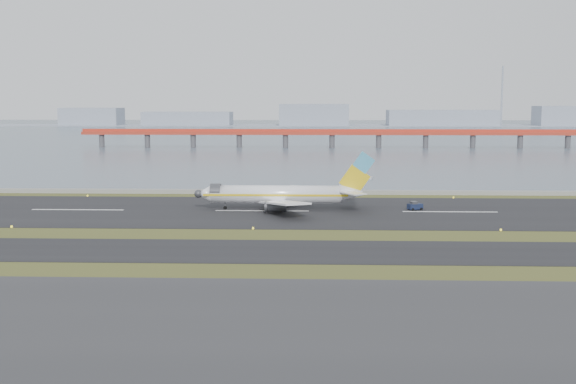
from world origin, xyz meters
The scene contains 11 objects.
ground centered at (0.00, 0.00, 0.00)m, with size 1000.00×1000.00×0.00m, color #384619.
apron_strip centered at (0.00, -55.00, 0.05)m, with size 1000.00×50.00×0.10m, color #2C2C2F.
taxiway_strip centered at (0.00, -12.00, 0.05)m, with size 1000.00×18.00×0.10m, color black.
runway_strip centered at (0.00, 30.00, 0.05)m, with size 1000.00×45.00×0.10m, color black.
seawall centered at (0.00, 60.00, 0.50)m, with size 1000.00×2.50×1.00m, color gray.
bay_water centered at (0.00, 460.00, 0.00)m, with size 1400.00×800.00×1.30m, color #485568.
red_pier centered at (20.00, 250.00, 7.28)m, with size 260.00×5.00×10.20m.
far_shoreline centered at (13.62, 620.00, 6.07)m, with size 1400.00×80.00×60.50m.
airliner centered at (4.33, 31.69, 3.46)m, with size 38.52×32.89×12.80m.
pushback_tug centered at (32.89, 32.47, 0.96)m, with size 3.50×2.79×1.97m.
workboat_near centered at (25.53, 97.20, 0.49)m, with size 6.62×3.91×1.53m.
Camera 1 is at (11.30, -122.49, 23.07)m, focal length 45.00 mm.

